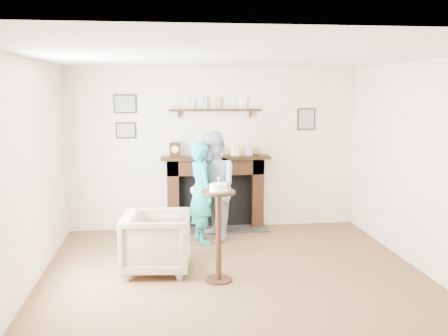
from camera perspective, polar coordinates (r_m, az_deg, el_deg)
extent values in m
plane|color=brown|center=(5.66, 1.70, -13.49)|extent=(5.00, 5.00, 0.00)
cube|color=beige|center=(7.76, -1.07, 2.23)|extent=(4.50, 0.04, 2.50)
cube|color=beige|center=(5.44, -22.37, -1.34)|extent=(0.04, 5.00, 2.50)
cube|color=beige|center=(6.07, 23.25, -0.39)|extent=(0.04, 5.00, 2.50)
cube|color=silver|center=(5.24, 1.83, 12.68)|extent=(4.50, 5.00, 0.04)
cube|color=black|center=(7.74, -5.85, -3.10)|extent=(0.18, 0.20, 1.10)
cube|color=black|center=(7.87, 3.81, -2.86)|extent=(0.18, 0.20, 1.10)
cube|color=black|center=(7.70, -0.99, 0.14)|extent=(1.50, 0.20, 0.24)
cube|color=black|center=(7.87, -1.03, -3.74)|extent=(1.14, 0.06, 0.86)
cube|color=#312E2C|center=(7.79, -0.87, -7.02)|extent=(1.60, 0.44, 0.03)
cube|color=black|center=(7.65, -0.96, 1.18)|extent=(1.68, 0.26, 0.05)
cube|color=black|center=(7.64, -1.02, 6.63)|extent=(1.40, 0.15, 0.03)
cube|color=black|center=(7.67, -11.23, 7.22)|extent=(0.34, 0.03, 0.28)
cube|color=black|center=(7.69, -11.14, 4.24)|extent=(0.30, 0.03, 0.24)
cube|color=black|center=(7.99, 9.38, 5.54)|extent=(0.28, 0.03, 0.34)
cube|color=black|center=(7.59, -5.63, 2.11)|extent=(0.16, 0.09, 0.22)
cylinder|color=beige|center=(7.54, -5.62, 2.14)|extent=(0.11, 0.01, 0.11)
sphere|color=green|center=(7.73, 3.76, 1.88)|extent=(0.12, 0.12, 0.12)
imported|color=tan|center=(6.18, -7.59, -11.58)|extent=(0.86, 0.84, 0.72)
imported|color=silver|center=(7.30, -1.25, -8.26)|extent=(0.79, 0.90, 1.58)
imported|color=teal|center=(7.22, -2.58, -8.46)|extent=(0.48, 0.60, 1.45)
cylinder|color=black|center=(5.84, -0.62, -12.63)|extent=(0.31, 0.31, 0.02)
cylinder|color=black|center=(5.67, -0.63, -7.86)|extent=(0.07, 0.07, 0.99)
cylinder|color=black|center=(5.54, -0.64, -2.79)|extent=(0.37, 0.37, 0.03)
cylinder|color=silver|center=(5.54, -0.64, -2.59)|extent=(0.25, 0.25, 0.01)
cylinder|color=white|center=(5.53, -0.64, -2.19)|extent=(0.20, 0.20, 0.07)
cylinder|color=beige|center=(5.52, -0.64, -1.54)|extent=(0.01, 0.01, 0.06)
sphere|color=orange|center=(5.51, -0.64, -1.16)|extent=(0.02, 0.02, 0.02)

